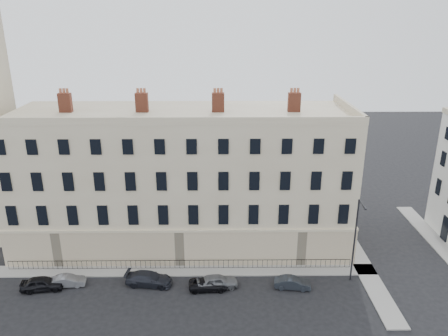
{
  "coord_description": "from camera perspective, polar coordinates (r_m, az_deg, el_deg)",
  "views": [
    {
      "loc": [
        -1.85,
        -33.38,
        24.96
      ],
      "look_at": [
        -1.4,
        10.0,
        9.39
      ],
      "focal_mm": 35.0,
      "sensor_mm": 36.0,
      "label": 1
    }
  ],
  "objects": [
    {
      "name": "ground",
      "position": [
        41.72,
        2.16,
        -17.02
      ],
      "size": [
        160.0,
        160.0,
        0.0
      ],
      "primitive_type": "plane",
      "color": "black",
      "rests_on": "ground"
    },
    {
      "name": "terrace",
      "position": [
        48.77,
        -5.39,
        -1.33
      ],
      "size": [
        36.22,
        12.22,
        17.0
      ],
      "color": "#C7B694",
      "rests_on": "ground"
    },
    {
      "name": "pavement_terrace",
      "position": [
        46.47,
        -10.88,
        -13.06
      ],
      "size": [
        48.0,
        2.0,
        0.12
      ],
      "primitive_type": "cube",
      "color": "gray",
      "rests_on": "ground"
    },
    {
      "name": "pavement_east_return",
      "position": [
        50.53,
        16.89,
        -10.73
      ],
      "size": [
        2.0,
        24.0,
        0.12
      ],
      "primitive_type": "cube",
      "color": "gray",
      "rests_on": "ground"
    },
    {
      "name": "pavement_adjacent",
      "position": [
        55.85,
        26.25,
        -8.96
      ],
      "size": [
        2.0,
        20.0,
        0.12
      ],
      "primitive_type": "cube",
      "color": "gray",
      "rests_on": "ground"
    },
    {
      "name": "railings",
      "position": [
        46.01,
        -5.81,
        -12.41
      ],
      "size": [
        35.0,
        0.04,
        0.96
      ],
      "color": "black",
      "rests_on": "ground"
    },
    {
      "name": "car_a",
      "position": [
        46.13,
        -22.64,
        -13.75
      ],
      "size": [
        4.12,
        2.1,
        1.34
      ],
      "primitive_type": "imported",
      "rotation": [
        0.0,
        0.0,
        1.71
      ],
      "color": "black",
      "rests_on": "ground"
    },
    {
      "name": "car_b",
      "position": [
        45.9,
        -19.74,
        -13.71
      ],
      "size": [
        3.45,
        1.53,
        1.1
      ],
      "primitive_type": "imported",
      "rotation": [
        0.0,
        0.0,
        1.68
      ],
      "color": "slate",
      "rests_on": "ground"
    },
    {
      "name": "car_c",
      "position": [
        44.06,
        -9.78,
        -14.07
      ],
      "size": [
        4.71,
        2.38,
        1.31
      ],
      "primitive_type": "imported",
      "rotation": [
        0.0,
        0.0,
        1.45
      ],
      "color": "#1F2129",
      "rests_on": "ground"
    },
    {
      "name": "car_d",
      "position": [
        42.97,
        -2.0,
        -14.92
      ],
      "size": [
        3.9,
        1.96,
        1.06
      ],
      "primitive_type": "imported",
      "rotation": [
        0.0,
        0.0,
        1.63
      ],
      "color": "black",
      "rests_on": "ground"
    },
    {
      "name": "car_e",
      "position": [
        43.05,
        -0.9,
        -14.61
      ],
      "size": [
        4.16,
        2.2,
        1.35
      ],
      "primitive_type": "imported",
      "rotation": [
        0.0,
        0.0,
        1.73
      ],
      "color": "slate",
      "rests_on": "ground"
    },
    {
      "name": "car_f",
      "position": [
        43.53,
        8.93,
        -14.61
      ],
      "size": [
        3.58,
        1.59,
        1.14
      ],
      "primitive_type": "imported",
      "rotation": [
        0.0,
        0.0,
        1.46
      ],
      "color": "#22272E",
      "rests_on": "ground"
    },
    {
      "name": "streetlamp",
      "position": [
        43.7,
        16.79,
        -8.65
      ],
      "size": [
        0.26,
        1.88,
        8.66
      ],
      "rotation": [
        0.0,
        0.0,
        -0.04
      ],
      "color": "#2C2C31",
      "rests_on": "ground"
    }
  ]
}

